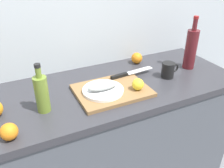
# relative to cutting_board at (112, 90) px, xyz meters

# --- Properties ---
(back_wall) EXTENTS (3.20, 0.05, 2.50)m
(back_wall) POSITION_rel_cutting_board_xyz_m (-0.21, 0.39, 0.34)
(back_wall) COLOR silver
(back_wall) RESTS_ON ground_plane
(kitchen_counter) EXTENTS (2.00, 0.60, 0.90)m
(kitchen_counter) POSITION_rel_cutting_board_xyz_m (-0.21, 0.07, -0.46)
(kitchen_counter) COLOR #4C5159
(kitchen_counter) RESTS_ON ground_plane
(cutting_board) EXTENTS (0.39, 0.29, 0.02)m
(cutting_board) POSITION_rel_cutting_board_xyz_m (0.00, 0.00, 0.00)
(cutting_board) COLOR olive
(cutting_board) RESTS_ON kitchen_counter
(white_plate) EXTENTS (0.22, 0.22, 0.01)m
(white_plate) POSITION_rel_cutting_board_xyz_m (-0.05, -0.00, 0.02)
(white_plate) COLOR white
(white_plate) RESTS_ON cutting_board
(fish_fillet) EXTENTS (0.17, 0.07, 0.04)m
(fish_fillet) POSITION_rel_cutting_board_xyz_m (-0.05, -0.00, 0.04)
(fish_fillet) COLOR #999E99
(fish_fillet) RESTS_ON white_plate
(chef_knife) EXTENTS (0.29, 0.05, 0.02)m
(chef_knife) POSITION_rel_cutting_board_xyz_m (0.15, 0.11, 0.02)
(chef_knife) COLOR silver
(chef_knife) RESTS_ON cutting_board
(lemon_0) EXTENTS (0.06, 0.06, 0.06)m
(lemon_0) POSITION_rel_cutting_board_xyz_m (0.12, -0.07, 0.04)
(lemon_0) COLOR yellow
(lemon_0) RESTS_ON cutting_board
(olive_oil_bottle) EXTENTS (0.06, 0.06, 0.25)m
(olive_oil_bottle) POSITION_rel_cutting_board_xyz_m (-0.37, -0.01, 0.09)
(olive_oil_bottle) COLOR olive
(olive_oil_bottle) RESTS_ON kitchen_counter
(wine_bottle) EXTENTS (0.07, 0.07, 0.34)m
(wine_bottle) POSITION_rel_cutting_board_xyz_m (0.59, 0.07, 0.12)
(wine_bottle) COLOR #59191E
(wine_bottle) RESTS_ON kitchen_counter
(coffee_mug_1) EXTENTS (0.12, 0.08, 0.09)m
(coffee_mug_1) POSITION_rel_cutting_board_xyz_m (0.38, 0.01, 0.04)
(coffee_mug_1) COLOR black
(coffee_mug_1) RESTS_ON kitchen_counter
(orange_0) EXTENTS (0.07, 0.07, 0.07)m
(orange_0) POSITION_rel_cutting_board_xyz_m (-0.54, -0.15, 0.03)
(orange_0) COLOR orange
(orange_0) RESTS_ON kitchen_counter
(orange_2) EXTENTS (0.07, 0.07, 0.07)m
(orange_2) POSITION_rel_cutting_board_xyz_m (0.32, 0.27, 0.03)
(orange_2) COLOR orange
(orange_2) RESTS_ON kitchen_counter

